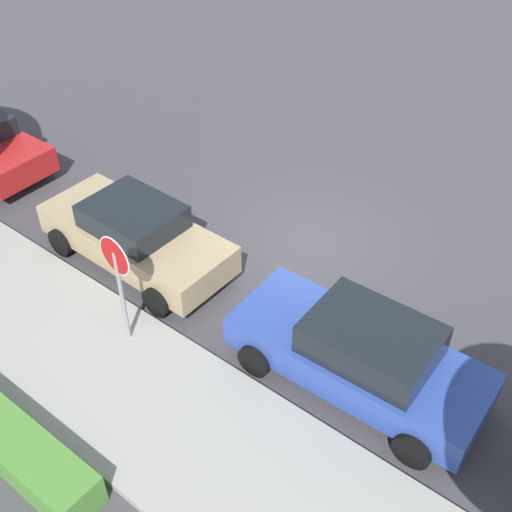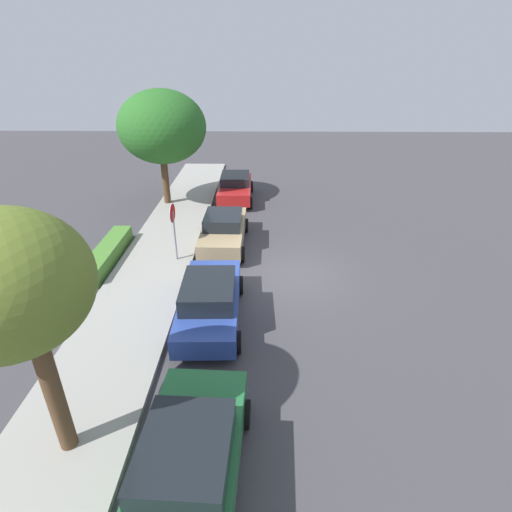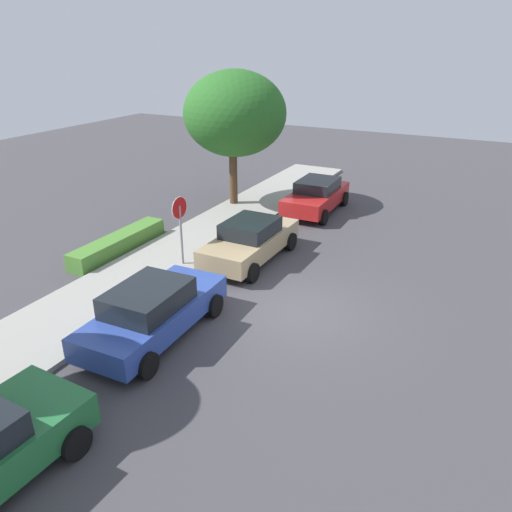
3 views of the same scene
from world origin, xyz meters
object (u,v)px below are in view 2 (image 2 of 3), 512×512
parked_car_green (190,457)px  street_tree_near_corner (6,286)px  stop_sign (173,223)px  parked_car_red (235,187)px  street_tree_mid_block (162,127)px  parked_car_blue (210,300)px  parked_car_tan (224,230)px

parked_car_green → street_tree_near_corner: street_tree_near_corner is taller
stop_sign → parked_car_red: 7.85m
stop_sign → street_tree_near_corner: 8.87m
stop_sign → street_tree_mid_block: street_tree_mid_block is taller
stop_sign → parked_car_green: size_ratio=0.61×
parked_car_blue → street_tree_near_corner: bearing=150.5°
parked_car_green → street_tree_mid_block: (15.84, 3.74, 3.34)m
street_tree_near_corner → street_tree_mid_block: street_tree_mid_block is taller
parked_car_tan → parked_car_green: bearing=-178.3°
stop_sign → street_tree_mid_block: size_ratio=0.42×
stop_sign → parked_car_green: stop_sign is taller
parked_car_blue → stop_sign: bearing=25.0°
parked_car_tan → street_tree_mid_block: 7.02m
parked_car_blue → parked_car_green: parked_car_green is taller
parked_car_green → street_tree_mid_block: street_tree_mid_block is taller
parked_car_green → street_tree_near_corner: bearing=77.2°
stop_sign → parked_car_blue: stop_sign is taller
stop_sign → parked_car_red: size_ratio=0.58×
parked_car_tan → street_tree_near_corner: 10.92m
parked_car_green → street_tree_mid_block: bearing=13.3°
parked_car_red → street_tree_near_corner: street_tree_near_corner is taller
street_tree_mid_block → parked_car_green: bearing=-166.7°
street_tree_mid_block → parked_car_blue: bearing=-161.8°
parked_car_red → street_tree_mid_block: bearing=104.0°
parked_car_tan → parked_car_blue: parked_car_blue is taller
stop_sign → street_tree_mid_block: (6.69, 1.68, 2.42)m
stop_sign → parked_car_red: stop_sign is taller
parked_car_red → street_tree_mid_block: size_ratio=0.72×
parked_car_blue → street_tree_mid_block: 11.60m
stop_sign → parked_car_red: bearing=-13.8°
parked_car_green → parked_car_tan: bearing=1.7°
parked_car_tan → street_tree_near_corner: street_tree_near_corner is taller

